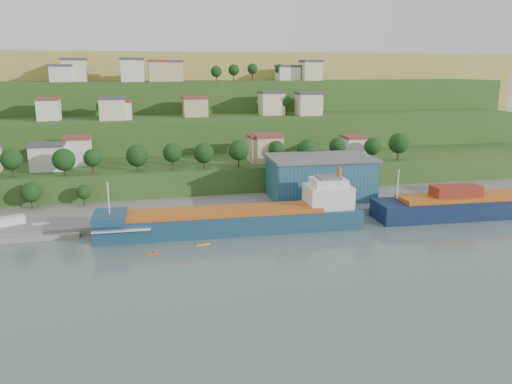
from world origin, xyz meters
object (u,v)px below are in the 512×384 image
object	(u,v)px
caravan	(11,222)
kayak_orange	(154,253)
cargo_ship_near	(240,220)
warehouse	(320,177)
cargo_ship_far	(497,205)

from	to	relation	value
caravan	kayak_orange	distance (m)	41.85
caravan	kayak_orange	size ratio (longest dim) A/B	1.92
cargo_ship_near	warehouse	size ratio (longest dim) A/B	2.11
cargo_ship_far	caravan	xyz separation A→B (m)	(-130.37, 14.71, -0.20)
kayak_orange	caravan	bearing A→B (deg)	144.13
caravan	kayak_orange	world-z (taller)	caravan
cargo_ship_near	cargo_ship_far	world-z (taller)	cargo_ship_far
cargo_ship_near	warehouse	world-z (taller)	cargo_ship_near
cargo_ship_far	kayak_orange	size ratio (longest dim) A/B	20.66
cargo_ship_near	caravan	size ratio (longest dim) A/B	10.77
cargo_ship_near	warehouse	xyz separation A→B (m)	(28.71, 19.57, 5.68)
cargo_ship_near	cargo_ship_far	size ratio (longest dim) A/B	1.00
warehouse	caravan	world-z (taller)	warehouse
caravan	cargo_ship_far	bearing A→B (deg)	-30.74
cargo_ship_near	cargo_ship_far	distance (m)	73.85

